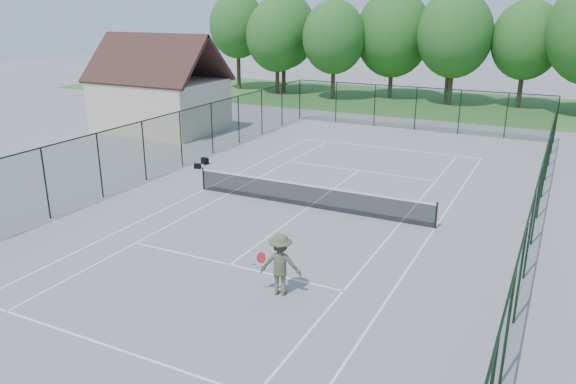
# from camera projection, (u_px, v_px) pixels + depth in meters

# --- Properties ---
(ground) EXTENTS (140.00, 140.00, 0.00)m
(ground) POSITION_uv_depth(u_px,v_px,m) (308.00, 207.00, 24.48)
(ground) COLOR gray
(ground) RESTS_ON ground
(grass_far) EXTENTS (80.00, 16.00, 0.01)m
(grass_far) POSITION_uv_depth(u_px,v_px,m) (449.00, 104.00, 49.93)
(grass_far) COLOR #3F7530
(grass_far) RESTS_ON ground
(court_lines) EXTENTS (11.05, 23.85, 0.01)m
(court_lines) POSITION_uv_depth(u_px,v_px,m) (308.00, 207.00, 24.47)
(court_lines) COLOR white
(court_lines) RESTS_ON ground
(tennis_net) EXTENTS (11.08, 0.08, 1.10)m
(tennis_net) POSITION_uv_depth(u_px,v_px,m) (309.00, 195.00, 24.29)
(tennis_net) COLOR black
(tennis_net) RESTS_ON ground
(fence_enclosure) EXTENTS (18.05, 36.05, 3.02)m
(fence_enclosure) POSITION_uv_depth(u_px,v_px,m) (309.00, 173.00, 23.98)
(fence_enclosure) COLOR #15311C
(fence_enclosure) RESTS_ON ground
(utility_building) EXTENTS (8.60, 6.27, 6.63)m
(utility_building) POSITION_uv_depth(u_px,v_px,m) (159.00, 85.00, 38.77)
(utility_building) COLOR beige
(utility_building) RESTS_ON ground
(tree_line_far) EXTENTS (39.40, 6.40, 9.70)m
(tree_line_far) POSITION_uv_depth(u_px,v_px,m) (455.00, 35.00, 48.03)
(tree_line_far) COLOR #433220
(tree_line_far) RESTS_ON ground
(sports_bag_a) EXTENTS (0.51, 0.42, 0.35)m
(sports_bag_a) POSITION_uv_depth(u_px,v_px,m) (205.00, 161.00, 31.10)
(sports_bag_a) COLOR black
(sports_bag_a) RESTS_ON ground
(sports_bag_b) EXTENTS (0.40, 0.31, 0.27)m
(sports_bag_b) POSITION_uv_depth(u_px,v_px,m) (198.00, 166.00, 30.27)
(sports_bag_b) COLOR black
(sports_bag_b) RESTS_ON ground
(tennis_player) EXTENTS (2.17, 1.04, 1.95)m
(tennis_player) POSITION_uv_depth(u_px,v_px,m) (280.00, 264.00, 16.86)
(tennis_player) COLOR #50553A
(tennis_player) RESTS_ON ground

